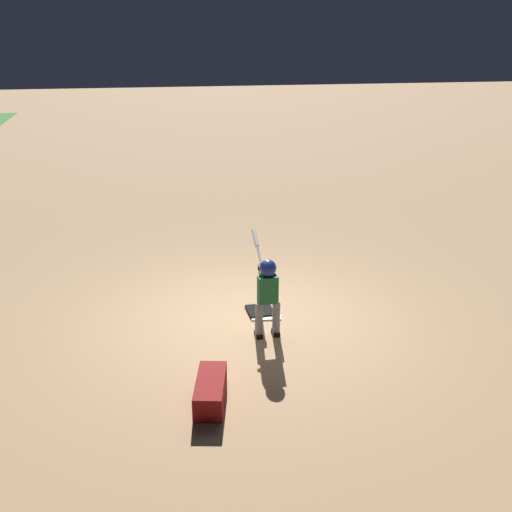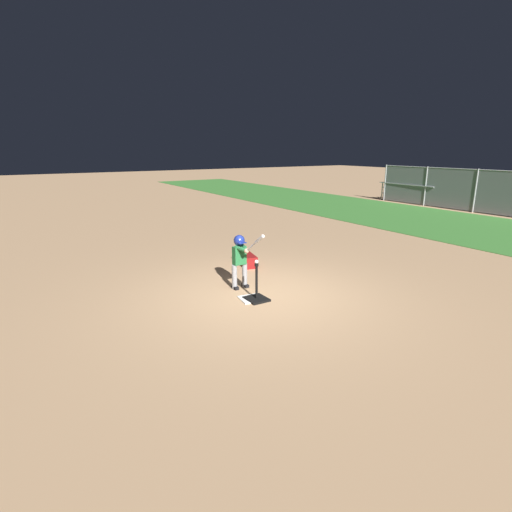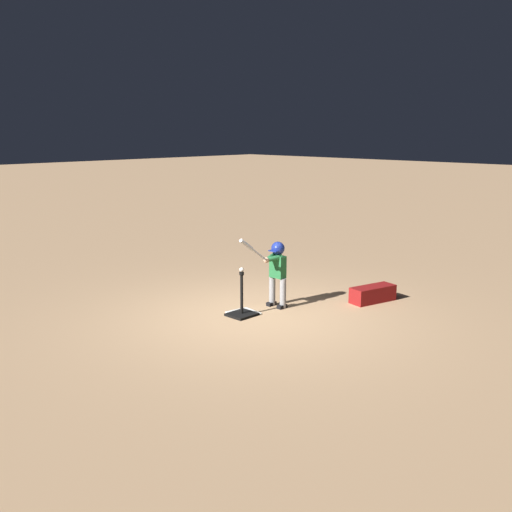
{
  "view_description": "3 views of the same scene",
  "coord_description": "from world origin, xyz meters",
  "px_view_note": "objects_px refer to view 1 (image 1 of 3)",
  "views": [
    {
      "loc": [
        -7.87,
        1.59,
        3.9
      ],
      "look_at": [
        0.14,
        -0.16,
        0.91
      ],
      "focal_mm": 42.0,
      "sensor_mm": 36.0,
      "label": 1
    },
    {
      "loc": [
        6.27,
        -4.07,
        2.85
      ],
      "look_at": [
        -0.21,
        -0.02,
        0.77
      ],
      "focal_mm": 28.0,
      "sensor_mm": 36.0,
      "label": 2
    },
    {
      "loc": [
        6.67,
        6.49,
        2.99
      ],
      "look_at": [
        -0.23,
        -0.26,
        0.94
      ],
      "focal_mm": 42.0,
      "sensor_mm": 36.0,
      "label": 3
    }
  ],
  "objects_px": {
    "batter_child": "(267,287)",
    "baseball": "(260,264)",
    "batting_tee": "(260,306)",
    "equipment_bag": "(210,390)"
  },
  "relations": [
    {
      "from": "batter_child",
      "to": "baseball",
      "type": "bearing_deg",
      "value": -5.72
    },
    {
      "from": "baseball",
      "to": "equipment_bag",
      "type": "bearing_deg",
      "value": 153.85
    },
    {
      "from": "baseball",
      "to": "batter_child",
      "type": "bearing_deg",
      "value": 174.28
    },
    {
      "from": "batting_tee",
      "to": "batter_child",
      "type": "height_order",
      "value": "batter_child"
    },
    {
      "from": "batting_tee",
      "to": "baseball",
      "type": "bearing_deg",
      "value": 0.0
    },
    {
      "from": "batter_child",
      "to": "equipment_bag",
      "type": "distance_m",
      "value": 1.85
    },
    {
      "from": "batter_child",
      "to": "baseball",
      "type": "xyz_separation_m",
      "value": [
        0.75,
        -0.07,
        0.05
      ]
    },
    {
      "from": "batting_tee",
      "to": "baseball",
      "type": "distance_m",
      "value": 0.67
    },
    {
      "from": "baseball",
      "to": "equipment_bag",
      "type": "height_order",
      "value": "baseball"
    },
    {
      "from": "batting_tee",
      "to": "batter_child",
      "type": "relative_size",
      "value": 0.57
    }
  ]
}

